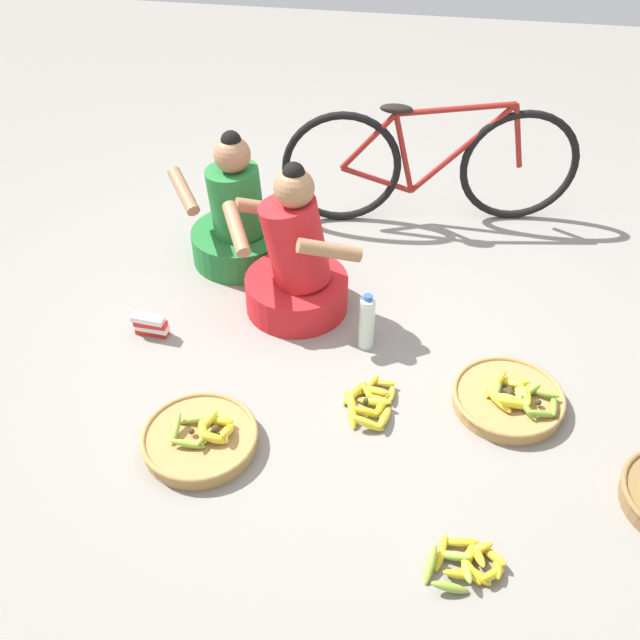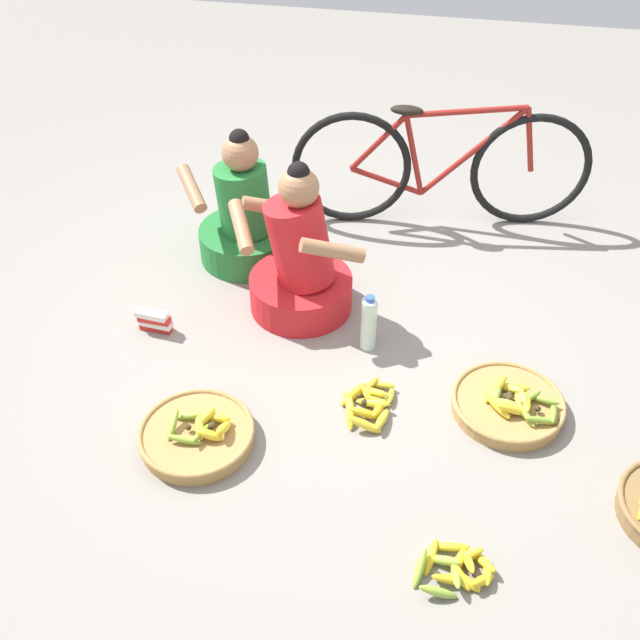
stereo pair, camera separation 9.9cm
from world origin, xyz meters
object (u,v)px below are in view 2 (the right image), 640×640
(loose_bananas_front_left, at_px, (368,405))
(packet_carton_stack, at_px, (155,321))
(banana_basket_mid_right, at_px, (509,404))
(banana_basket_back_left, at_px, (197,434))
(vendor_woman_front, at_px, (300,265))
(loose_bananas_back_right, at_px, (457,568))
(bicycle_leaning, at_px, (440,167))
(vendor_woman_behind, at_px, (245,220))
(water_bottle, at_px, (369,324))

(loose_bananas_front_left, height_order, packet_carton_stack, packet_carton_stack)
(banana_basket_mid_right, bearing_deg, banana_basket_back_left, -160.92)
(banana_basket_back_left, xyz_separation_m, loose_bananas_front_left, (0.67, 0.33, -0.01))
(vendor_woman_front, relative_size, loose_bananas_back_right, 2.67)
(loose_bananas_front_left, xyz_separation_m, loose_bananas_back_right, (0.43, -0.72, -0.00))
(bicycle_leaning, distance_m, banana_basket_back_left, 2.12)
(vendor_woman_behind, bearing_deg, packet_carton_stack, -110.89)
(vendor_woman_front, xyz_separation_m, banana_basket_back_left, (-0.22, -0.97, -0.22))
(banana_basket_mid_right, distance_m, loose_bananas_back_right, 0.86)
(banana_basket_mid_right, height_order, packet_carton_stack, banana_basket_mid_right)
(vendor_woman_front, bearing_deg, loose_bananas_back_right, -57.30)
(banana_basket_back_left, xyz_separation_m, water_bottle, (0.61, 0.74, 0.10))
(vendor_woman_front, xyz_separation_m, packet_carton_stack, (-0.66, -0.33, -0.20))
(banana_basket_mid_right, height_order, banana_basket_back_left, banana_basket_mid_right)
(loose_bananas_front_left, height_order, water_bottle, water_bottle)
(loose_bananas_back_right, relative_size, water_bottle, 1.01)
(loose_bananas_front_left, bearing_deg, vendor_woman_front, 124.82)
(vendor_woman_behind, bearing_deg, vendor_woman_front, -43.74)
(banana_basket_mid_right, distance_m, packet_carton_stack, 1.72)
(bicycle_leaning, xyz_separation_m, loose_bananas_front_left, (-0.15, -1.60, -0.33))
(packet_carton_stack, bearing_deg, loose_bananas_back_right, -34.04)
(vendor_woman_front, relative_size, water_bottle, 2.69)
(banana_basket_back_left, height_order, packet_carton_stack, banana_basket_back_left)
(banana_basket_mid_right, bearing_deg, bicycle_leaning, 106.64)
(loose_bananas_back_right, bearing_deg, vendor_woman_behind, 126.07)
(loose_bananas_front_left, relative_size, water_bottle, 1.09)
(vendor_woman_front, height_order, banana_basket_mid_right, vendor_woman_front)
(vendor_woman_behind, xyz_separation_m, loose_bananas_front_left, (0.84, -1.02, -0.21))
(packet_carton_stack, bearing_deg, banana_basket_mid_right, -6.73)
(vendor_woman_front, bearing_deg, water_bottle, -31.59)
(vendor_woman_front, relative_size, packet_carton_stack, 4.65)
(loose_bananas_front_left, bearing_deg, banana_basket_mid_right, 10.85)
(loose_bananas_front_left, relative_size, loose_bananas_back_right, 1.08)
(loose_bananas_front_left, bearing_deg, banana_basket_back_left, -154.22)
(bicycle_leaning, height_order, packet_carton_stack, bicycle_leaning)
(vendor_woman_front, height_order, banana_basket_back_left, vendor_woman_front)
(bicycle_leaning, height_order, water_bottle, bicycle_leaning)
(loose_bananas_back_right, xyz_separation_m, water_bottle, (-0.50, 1.13, 0.12))
(banana_basket_mid_right, xyz_separation_m, water_bottle, (-0.67, 0.30, 0.10))
(water_bottle, distance_m, packet_carton_stack, 1.05)
(bicycle_leaning, distance_m, water_bottle, 1.23)
(vendor_woman_front, relative_size, vendor_woman_behind, 1.07)
(vendor_woman_behind, bearing_deg, water_bottle, -38.23)
(vendor_woman_behind, height_order, water_bottle, vendor_woman_behind)
(banana_basket_back_left, bearing_deg, packet_carton_stack, 124.23)
(loose_bananas_back_right, bearing_deg, loose_bananas_front_left, 120.71)
(bicycle_leaning, height_order, loose_bananas_back_right, bicycle_leaning)
(banana_basket_mid_right, xyz_separation_m, loose_bananas_back_right, (-0.17, -0.84, -0.02))
(banana_basket_mid_right, relative_size, water_bottle, 1.62)
(loose_bananas_back_right, bearing_deg, vendor_woman_front, 122.70)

